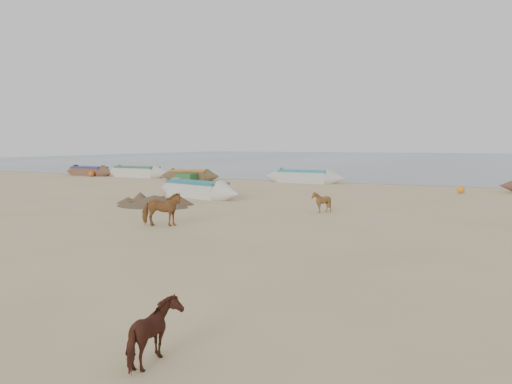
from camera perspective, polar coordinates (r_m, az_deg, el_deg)
ground at (r=16.05m, az=-5.97°, el=-4.83°), size 140.00×140.00×0.00m
sea at (r=95.97m, az=19.80°, el=3.56°), size 160.00×160.00×0.00m
cow_adult at (r=17.71m, az=-10.75°, el=-1.94°), size 1.57×1.18×1.20m
calf_front at (r=21.00m, az=7.48°, el=-1.13°), size 0.99×0.93×0.91m
calf_right at (r=6.91m, az=-11.29°, el=-15.57°), size 1.03×1.07×0.83m
near_canoe at (r=26.98m, az=-6.75°, el=0.31°), size 6.30×3.02×0.85m
debris_pile at (r=24.01m, az=-11.49°, el=-0.90°), size 4.33×4.33×0.45m
waterline_canoes at (r=35.17m, az=10.56°, el=1.50°), size 57.21×4.86×0.96m
beach_clutter at (r=33.56m, az=17.55°, el=0.91°), size 44.07×5.56×0.64m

